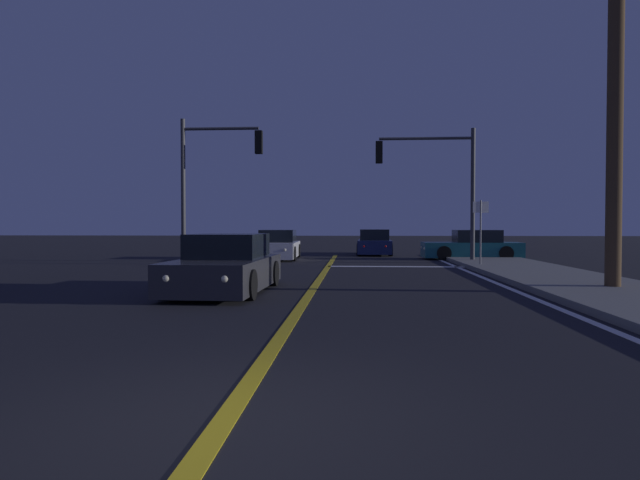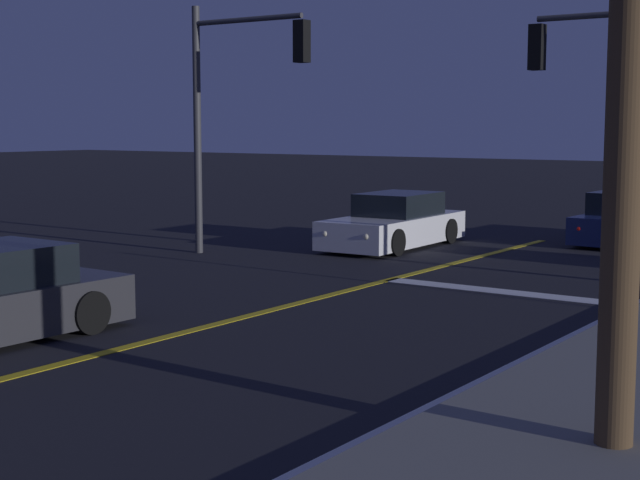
# 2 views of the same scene
# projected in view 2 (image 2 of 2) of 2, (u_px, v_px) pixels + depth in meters

# --- Properties ---
(sidewalk_right) EXTENTS (3.20, 32.54, 0.15)m
(sidewalk_right) POSITION_uv_depth(u_px,v_px,m) (585.00, 442.00, 9.05)
(sidewalk_right) COLOR slate
(sidewalk_right) RESTS_ON ground
(lane_line_center) EXTENTS (0.20, 30.73, 0.01)m
(lane_line_center) POSITION_uv_depth(u_px,v_px,m) (99.00, 354.00, 12.81)
(lane_line_center) COLOR gold
(lane_line_center) RESTS_ON ground
(lane_line_edge_right) EXTENTS (0.16, 30.73, 0.01)m
(lane_line_edge_right) POSITION_uv_depth(u_px,v_px,m) (413.00, 415.00, 10.11)
(lane_line_edge_right) COLOR white
(lane_line_edge_right) RESTS_ON ground
(stop_bar) EXTENTS (5.02, 0.50, 0.01)m
(stop_bar) POSITION_uv_depth(u_px,v_px,m) (508.00, 292.00, 17.53)
(stop_bar) COLOR white
(stop_bar) RESTS_ON ground
(car_parked_curb_white) EXTENTS (2.01, 4.71, 1.34)m
(car_parked_curb_white) POSITION_uv_depth(u_px,v_px,m) (395.00, 224.00, 24.03)
(car_parked_curb_white) COLOR silver
(car_parked_curb_white) RESTS_ON ground
(car_far_approaching_navy) EXTENTS (1.91, 4.41, 1.34)m
(car_far_approaching_navy) POSITION_uv_depth(u_px,v_px,m) (630.00, 221.00, 24.76)
(car_far_approaching_navy) COLOR navy
(car_far_approaching_navy) RESTS_ON ground
(traffic_signal_far_left) EXTENTS (3.27, 0.28, 5.76)m
(traffic_signal_far_left) POSITION_uv_depth(u_px,v_px,m) (234.00, 91.00, 21.89)
(traffic_signal_far_left) COLOR #38383D
(traffic_signal_far_left) RESTS_ON ground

